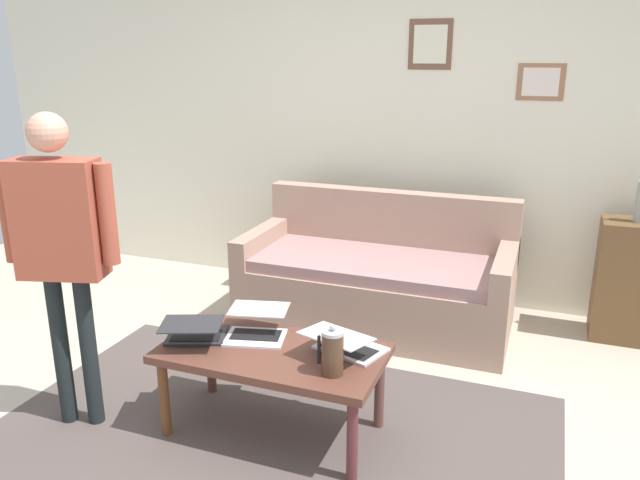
# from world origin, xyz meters

# --- Properties ---
(ground_plane) EXTENTS (7.68, 7.68, 0.00)m
(ground_plane) POSITION_xyz_m (0.00, 0.00, 0.00)
(ground_plane) COLOR #BCAE9B
(area_rug) EXTENTS (2.74, 1.85, 0.01)m
(area_rug) POSITION_xyz_m (-0.03, 0.02, 0.00)
(area_rug) COLOR #534844
(area_rug) RESTS_ON ground_plane
(back_wall) EXTENTS (7.04, 0.11, 2.70)m
(back_wall) POSITION_xyz_m (-0.00, -2.20, 1.35)
(back_wall) COLOR #ECE6CD
(back_wall) RESTS_ON ground_plane
(couch) EXTENTS (1.81, 0.85, 0.88)m
(couch) POSITION_xyz_m (-0.15, -1.53, 0.31)
(couch) COLOR tan
(couch) RESTS_ON ground_plane
(coffee_table) EXTENTS (1.08, 0.56, 0.45)m
(coffee_table) POSITION_xyz_m (-0.03, -0.08, 0.40)
(coffee_table) COLOR brown
(coffee_table) RESTS_ON ground_plane
(laptop_left) EXTENTS (0.36, 0.38, 0.12)m
(laptop_left) POSITION_xyz_m (0.11, -0.19, 0.49)
(laptop_left) COLOR silver
(laptop_left) RESTS_ON coffee_table
(laptop_center) EXTENTS (0.40, 0.42, 0.13)m
(laptop_center) POSITION_xyz_m (-0.38, -0.17, 0.49)
(laptop_center) COLOR silver
(laptop_center) RESTS_ON coffee_table
(laptop_right) EXTENTS (0.39, 0.42, 0.12)m
(laptop_right) POSITION_xyz_m (0.37, -0.04, 0.49)
(laptop_right) COLOR #28282D
(laptop_right) RESTS_ON coffee_table
(french_press) EXTENTS (0.12, 0.10, 0.24)m
(french_press) POSITION_xyz_m (-0.38, 0.04, 0.55)
(french_press) COLOR #4C3323
(french_press) RESTS_ON coffee_table
(side_shelf) EXTENTS (0.42, 0.32, 0.80)m
(side_shelf) POSITION_xyz_m (-1.76, -1.87, 0.40)
(side_shelf) COLOR brown
(side_shelf) RESTS_ON ground_plane
(person_standing) EXTENTS (0.56, 0.28, 1.57)m
(person_standing) POSITION_xyz_m (0.92, 0.19, 1.01)
(person_standing) COLOR black
(person_standing) RESTS_ON ground_plane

